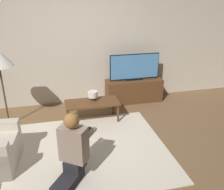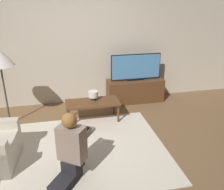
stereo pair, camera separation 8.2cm
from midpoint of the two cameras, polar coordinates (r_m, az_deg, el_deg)
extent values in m
plane|color=brown|center=(3.92, -5.88, -12.49)|extent=(10.00, 10.00, 0.00)
cube|color=beige|center=(5.23, -9.51, 11.81)|extent=(10.00, 0.06, 2.60)
cube|color=beige|center=(3.92, -5.89, -12.40)|extent=(2.35, 2.09, 0.02)
cube|color=brown|center=(5.47, 4.58, 1.03)|extent=(1.22, 0.38, 0.49)
cube|color=black|center=(5.38, 4.66, 3.68)|extent=(0.36, 0.08, 0.04)
cube|color=black|center=(5.30, 4.73, 6.51)|extent=(1.07, 0.03, 0.54)
cube|color=#4C8CC6|center=(5.30, 4.76, 6.49)|extent=(1.04, 0.04, 0.51)
cube|color=brown|center=(4.58, -5.10, -1.79)|extent=(0.98, 0.44, 0.04)
cylinder|color=brown|center=(4.46, -10.37, -5.50)|extent=(0.04, 0.04, 0.35)
cylinder|color=brown|center=(4.58, 0.90, -4.35)|extent=(0.04, 0.04, 0.35)
cylinder|color=brown|center=(4.79, -10.67, -3.51)|extent=(0.04, 0.04, 0.35)
cylinder|color=brown|center=(4.90, -0.16, -2.49)|extent=(0.04, 0.04, 0.35)
cylinder|color=#4C4233|center=(4.96, -22.83, -6.12)|extent=(0.28, 0.28, 0.03)
cylinder|color=#4C4233|center=(4.69, -24.06, 1.23)|extent=(0.03, 0.03, 1.33)
cube|color=#232328|center=(3.32, -10.74, -18.74)|extent=(0.45, 0.52, 0.11)
cube|color=#232328|center=(3.37, -9.17, -15.24)|extent=(0.32, 0.32, 0.14)
cube|color=gray|center=(3.19, -9.51, -10.96)|extent=(0.39, 0.36, 0.46)
sphere|color=tan|center=(3.03, -9.89, -5.90)|extent=(0.18, 0.18, 0.18)
sphere|color=#9E6B38|center=(3.01, -10.10, -5.84)|extent=(0.18, 0.18, 0.18)
cube|color=black|center=(3.45, -6.43, -7.56)|extent=(0.13, 0.11, 0.04)
cylinder|color=gray|center=(3.32, -5.81, -8.86)|extent=(0.23, 0.29, 0.07)
cylinder|color=gray|center=(3.41, -8.90, -8.15)|extent=(0.23, 0.29, 0.07)
cylinder|color=#4C3823|center=(4.64, -4.90, -0.80)|extent=(0.10, 0.10, 0.06)
cylinder|color=silver|center=(4.60, -4.94, 0.17)|extent=(0.18, 0.18, 0.11)
camera|label=1|loc=(0.04, -90.56, -0.23)|focal=40.00mm
camera|label=2|loc=(0.04, 89.44, 0.23)|focal=40.00mm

